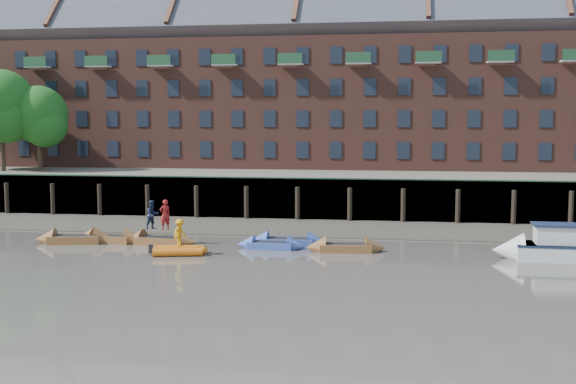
% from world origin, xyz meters
% --- Properties ---
extents(ground, '(220.00, 220.00, 0.00)m').
position_xyz_m(ground, '(0.00, 0.00, 0.00)').
color(ground, '#5B554E').
rests_on(ground, ground).
extents(foreshore, '(110.00, 8.00, 0.50)m').
position_xyz_m(foreshore, '(0.00, 18.00, 0.00)').
color(foreshore, '#3D382F').
rests_on(foreshore, ground).
extents(mud_band, '(110.00, 1.60, 0.10)m').
position_xyz_m(mud_band, '(0.00, 14.60, 0.00)').
color(mud_band, '#4C4336').
rests_on(mud_band, ground).
extents(river_wall, '(110.00, 1.23, 3.30)m').
position_xyz_m(river_wall, '(-0.00, 22.38, 1.59)').
color(river_wall, '#2D2A26').
rests_on(river_wall, ground).
extents(bank_terrace, '(110.00, 28.00, 3.20)m').
position_xyz_m(bank_terrace, '(0.00, 36.00, 1.60)').
color(bank_terrace, '#5E594D').
rests_on(bank_terrace, ground).
extents(apartment_terrace, '(80.60, 15.56, 20.98)m').
position_xyz_m(apartment_terrace, '(-0.00, 36.99, 12.82)').
color(apartment_terrace, brown).
rests_on(apartment_terrace, bank_terrace).
extents(rowboat_1, '(5.16, 2.38, 1.44)m').
position_xyz_m(rowboat_1, '(-10.40, 9.64, 0.26)').
color(rowboat_1, brown).
rests_on(rowboat_1, ground).
extents(rowboat_2, '(4.72, 1.86, 1.34)m').
position_xyz_m(rowboat_2, '(-8.32, 10.26, 0.24)').
color(rowboat_2, brown).
rests_on(rowboat_2, ground).
extents(rowboat_3, '(4.87, 1.99, 1.37)m').
position_xyz_m(rowboat_3, '(-4.95, 10.00, 0.24)').
color(rowboat_3, brown).
rests_on(rowboat_3, ground).
extents(rowboat_4, '(4.21, 1.35, 1.21)m').
position_xyz_m(rowboat_4, '(2.12, 9.58, 0.21)').
color(rowboat_4, '#3B52A8').
rests_on(rowboat_4, ground).
extents(rowboat_5, '(4.93, 1.56, 1.42)m').
position_xyz_m(rowboat_5, '(2.97, 10.65, 0.25)').
color(rowboat_5, '#3B52A8').
rests_on(rowboat_5, ground).
extents(rowboat_6, '(4.81, 1.88, 1.36)m').
position_xyz_m(rowboat_6, '(6.62, 9.34, 0.24)').
color(rowboat_6, brown).
rests_on(rowboat_6, ground).
extents(rib_tender, '(3.18, 2.07, 0.53)m').
position_xyz_m(rib_tender, '(-2.67, 6.90, 0.23)').
color(rib_tender, orange).
rests_on(rib_tender, ground).
extents(motor_launch, '(6.27, 2.18, 2.57)m').
position_xyz_m(motor_launch, '(17.60, 8.62, 0.66)').
color(motor_launch, silver).
rests_on(motor_launch, ground).
extents(person_rower_a, '(0.82, 0.79, 1.88)m').
position_xyz_m(person_rower_a, '(-4.63, 10.04, 1.87)').
color(person_rower_a, maroon).
rests_on(person_rower_a, rowboat_3).
extents(person_rower_b, '(1.10, 1.12, 1.81)m').
position_xyz_m(person_rower_b, '(-5.47, 10.13, 1.83)').
color(person_rower_b, '#19233F').
rests_on(person_rower_b, rowboat_3).
extents(person_rib_crew, '(0.87, 1.15, 1.57)m').
position_xyz_m(person_rib_crew, '(-2.68, 6.85, 1.29)').
color(person_rib_crew, orange).
rests_on(person_rib_crew, rib_tender).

